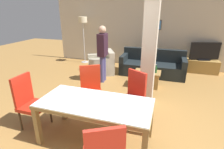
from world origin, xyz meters
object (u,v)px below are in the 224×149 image
(bottle, at_px, (156,69))
(tv_stand, at_px, (202,66))
(floor_lamp, at_px, (83,24))
(standing_person, at_px, (103,50))
(dining_chair_head_left, at_px, (29,100))
(armchair, at_px, (102,65))
(dining_chair_far_left, at_px, (91,88))
(coffee_table, at_px, (147,79))
(dining_chair_far_right, at_px, (132,95))
(tv_screen, at_px, (205,52))
(dining_table, at_px, (95,110))
(sofa, at_px, (152,66))

(bottle, bearing_deg, tv_stand, 50.89)
(floor_lamp, bearing_deg, standing_person, -49.14)
(dining_chair_head_left, relative_size, armchair, 0.91)
(dining_chair_far_left, distance_m, standing_person, 1.80)
(dining_chair_far_left, height_order, coffee_table, dining_chair_far_left)
(bottle, bearing_deg, dining_chair_far_right, -99.79)
(tv_screen, bearing_deg, bottle, 35.25)
(dining_table, distance_m, dining_chair_far_left, 0.96)
(sofa, bearing_deg, floor_lamp, -12.19)
(dining_chair_far_left, relative_size, floor_lamp, 0.55)
(dining_chair_head_left, xyz_separation_m, bottle, (2.10, 2.55, -0.00))
(dining_chair_far_right, bearing_deg, dining_chair_head_left, 53.92)
(tv_screen, xyz_separation_m, standing_person, (-3.09, -1.84, 0.22))
(dining_table, distance_m, dining_chair_head_left, 1.34)
(sofa, height_order, standing_person, standing_person)
(dining_table, distance_m, coffee_table, 2.65)
(coffee_table, distance_m, standing_person, 1.57)
(coffee_table, distance_m, bottle, 0.39)
(armchair, bearing_deg, coffee_table, -139.54)
(armchair, relative_size, tv_screen, 1.16)
(coffee_table, height_order, tv_screen, tv_screen)
(dining_chair_far_left, relative_size, dining_chair_far_right, 1.00)
(dining_chair_far_right, distance_m, tv_screen, 4.03)
(sofa, height_order, floor_lamp, floor_lamp)
(armchair, xyz_separation_m, coffee_table, (1.67, -0.66, -0.05))
(coffee_table, height_order, standing_person, standing_person)
(bottle, relative_size, tv_stand, 0.24)
(dining_chair_far_right, relative_size, bottle, 4.14)
(coffee_table, xyz_separation_m, floor_lamp, (-2.86, 1.70, 1.35))
(dining_chair_far_right, distance_m, coffee_table, 1.81)
(dining_chair_head_left, height_order, standing_person, standing_person)
(bottle, distance_m, floor_lamp, 3.68)
(sofa, distance_m, coffee_table, 1.08)
(tv_stand, bearing_deg, sofa, -156.08)
(dining_chair_far_right, bearing_deg, floor_lamp, -21.26)
(floor_lamp, bearing_deg, tv_stand, 1.51)
(dining_chair_head_left, relative_size, tv_stand, 0.99)
(dining_table, xyz_separation_m, tv_stand, (2.26, 4.39, -0.37))
(dining_table, height_order, bottle, dining_table)
(floor_lamp, relative_size, standing_person, 1.09)
(dining_table, bearing_deg, dining_chair_far_right, 59.90)
(dining_chair_far_right, height_order, sofa, dining_chair_far_right)
(armchair, xyz_separation_m, bottle, (1.89, -0.69, 0.27))
(dining_chair_far_right, distance_m, floor_lamp, 4.57)
(dining_chair_far_left, distance_m, tv_stand, 4.49)
(dining_chair_far_right, xyz_separation_m, tv_screen, (1.80, 3.60, 0.21))
(dining_chair_head_left, relative_size, bottle, 4.14)
(bottle, xyz_separation_m, standing_person, (-1.59, 0.00, 0.44))
(dining_table, height_order, tv_stand, dining_table)
(dining_chair_head_left, distance_m, standing_person, 2.63)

